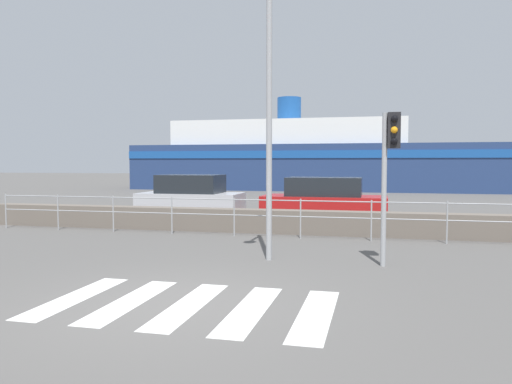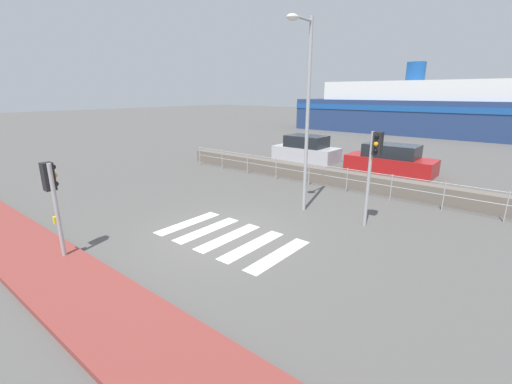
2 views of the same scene
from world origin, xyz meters
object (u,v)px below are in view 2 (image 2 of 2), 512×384
Objects in this scene: traffic_light_near at (52,191)px; parked_car_red at (390,160)px; streetlamp at (304,97)px; traffic_light_far at (374,158)px; parked_car_silver at (306,150)px; ferry_boat at (442,112)px.

traffic_light_near is 15.54m from parked_car_red.
traffic_light_near is 0.39× the size of streetlamp.
streetlamp reaches higher than traffic_light_near.
streetlamp is at bearing -176.11° from traffic_light_far.
streetlamp is 10.17m from parked_car_silver.
parked_car_red is (3.10, 15.18, -1.16)m from traffic_light_near.
streetlamp is 0.21× the size of ferry_boat.
traffic_light_near is 7.70m from streetlamp.
traffic_light_far is 0.75× the size of parked_car_silver.
ferry_boat reaches higher than traffic_light_near.
parked_car_red is at bearing 0.00° from parked_car_silver.
ferry_boat is 6.90× the size of parked_car_red.
traffic_light_far reaches higher than parked_car_red.
streetlamp is 8.97m from parked_car_red.
traffic_light_near is at bearing -101.56° from parked_car_red.
traffic_light_far is at bearing -48.54° from parked_car_silver.
streetlamp is (-2.39, -0.16, 1.75)m from traffic_light_far.
streetlamp is at bearing 67.79° from traffic_light_near.
parked_car_silver reaches higher than parked_car_red.
ferry_boat is at bearing 92.98° from streetlamp.
traffic_light_far is 8.57m from parked_car_red.
streetlamp is 28.18m from ferry_boat.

